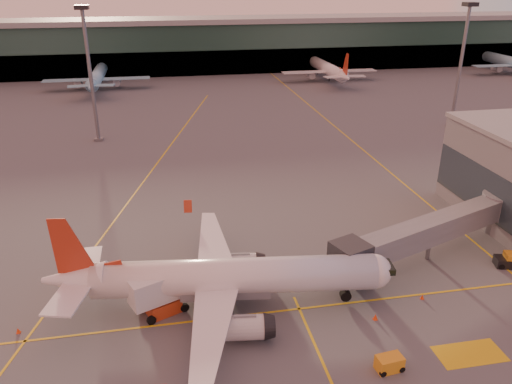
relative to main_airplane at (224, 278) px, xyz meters
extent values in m
plane|color=#4C4F54|center=(2.26, -6.80, -3.34)|extent=(600.00, 600.00, 0.00)
cube|color=gold|center=(2.26, -1.80, -3.34)|extent=(80.00, 0.25, 0.01)
cube|color=gold|center=(-7.74, 38.20, -3.34)|extent=(31.30, 115.98, 0.01)
cube|color=gold|center=(32.26, 63.20, -3.34)|extent=(0.25, 160.00, 0.01)
cube|color=gold|center=(20.26, -10.80, -3.34)|extent=(6.00, 3.00, 0.01)
cube|color=#19382D|center=(2.26, 135.20, 4.66)|extent=(400.00, 18.00, 16.00)
cube|color=gray|center=(2.26, 135.20, 13.46)|extent=(400.00, 20.00, 1.60)
cube|color=black|center=(2.26, 126.70, 0.66)|extent=(400.00, 1.00, 8.00)
cube|color=#2D3D47|center=(35.31, 11.20, 1.66)|extent=(0.30, 21.60, 6.00)
cylinder|color=slate|center=(-17.74, 59.20, 9.16)|extent=(0.70, 0.70, 25.00)
cube|color=black|center=(-17.74, 59.20, 21.86)|extent=(2.40, 2.40, 0.80)
cube|color=slate|center=(-17.74, 59.20, -3.09)|extent=(1.60, 1.60, 0.50)
cylinder|color=slate|center=(57.26, 55.20, 9.16)|extent=(0.70, 0.70, 25.00)
cube|color=black|center=(57.26, 55.20, 21.86)|extent=(2.40, 2.40, 0.80)
cube|color=slate|center=(57.26, 55.20, -3.09)|extent=(1.60, 1.60, 0.50)
cylinder|color=white|center=(1.16, -0.15, 0.19)|extent=(27.72, 6.91, 3.53)
sphere|color=white|center=(14.80, -1.85, 0.19)|extent=(3.46, 3.46, 3.46)
cube|color=black|center=(15.80, -1.97, 0.63)|extent=(1.86, 2.47, 0.62)
cone|color=white|center=(-14.14, 1.76, 0.45)|extent=(6.40, 4.07, 3.35)
cube|color=white|center=(-14.18, -1.27, 0.54)|extent=(4.24, 6.25, 0.18)
cylinder|color=silver|center=(1.16, -5.55, -1.75)|extent=(3.94, 2.73, 2.29)
cylinder|color=black|center=(-1.12, -2.17, -2.55)|extent=(1.73, 1.42, 1.59)
cylinder|color=black|center=(-1.12, -2.17, -2.06)|extent=(0.32, 0.32, 0.97)
cube|color=white|center=(-13.43, 4.72, 0.54)|extent=(2.94, 5.74, 0.18)
cylinder|color=silver|center=(2.49, 5.09, -1.75)|extent=(3.94, 2.73, 2.29)
cylinder|color=black|center=(-0.55, 2.38, -2.55)|extent=(1.73, 1.42, 1.59)
cylinder|color=black|center=(-0.55, 2.38, -2.06)|extent=(0.32, 0.32, 0.97)
cube|color=slate|center=(0.17, -0.02, -0.96)|extent=(9.00, 3.88, 1.41)
cylinder|color=black|center=(12.14, -1.52, -2.55)|extent=(1.19, 0.84, 1.11)
cube|color=slate|center=(24.51, 4.69, 0.49)|extent=(24.43, 11.44, 2.70)
cube|color=#2D3035|center=(13.26, 0.79, 0.49)|extent=(4.39, 4.39, 3.00)
cube|color=#2D3035|center=(14.76, 1.69, -2.14)|extent=(1.60, 2.40, 2.40)
cylinder|color=black|center=(14.76, 0.59, -2.94)|extent=(0.80, 0.40, 0.80)
cylinder|color=black|center=(14.76, 2.79, -2.94)|extent=(0.80, 0.40, 0.80)
cylinder|color=slate|center=(24.51, 4.69, -2.08)|extent=(0.50, 0.50, 2.53)
cylinder|color=slate|center=(36.26, 9.20, 0.49)|extent=(4.40, 4.40, 3.00)
cylinder|color=slate|center=(36.26, 9.20, -2.08)|extent=(2.40, 2.40, 2.53)
cube|color=#B63A1A|center=(-6.02, 0.30, -2.61)|extent=(3.79, 3.39, 1.46)
cube|color=silver|center=(-6.29, 0.18, -0.33)|extent=(6.14, 4.50, 2.72)
cylinder|color=black|center=(-7.15, -1.48, -2.90)|extent=(0.94, 0.67, 0.88)
cylinder|color=black|center=(-3.95, -0.06, -2.90)|extent=(0.94, 0.67, 0.88)
cube|color=orange|center=(12.46, -11.24, -2.68)|extent=(2.34, 1.56, 1.32)
cylinder|color=black|center=(11.65, -11.89, -3.07)|extent=(0.58, 0.34, 0.55)
cylinder|color=black|center=(13.40, -11.69, -3.07)|extent=(0.58, 0.34, 0.55)
cube|color=black|center=(32.92, 1.44, -2.82)|extent=(3.59, 2.56, 1.05)
cube|color=orange|center=(32.92, 1.44, -2.10)|extent=(1.71, 1.84, 0.86)
cylinder|color=black|center=(31.61, 1.03, -3.01)|extent=(0.72, 0.46, 0.67)
cone|color=#F53F0C|center=(20.10, -2.50, -3.10)|extent=(0.39, 0.39, 0.49)
cube|color=#F53F0C|center=(20.10, -2.50, -3.33)|extent=(0.33, 0.33, 0.03)
cone|color=#F53F0C|center=(-19.31, -0.45, -3.08)|extent=(0.41, 0.41, 0.53)
cube|color=#F53F0C|center=(-19.31, -0.45, -3.33)|extent=(0.36, 0.36, 0.03)
cone|color=#F53F0C|center=(-0.67, 16.89, -3.03)|extent=(0.49, 0.49, 0.62)
cube|color=#F53F0C|center=(-0.67, 16.89, -3.33)|extent=(0.42, 0.42, 0.03)
cone|color=#F53F0C|center=(14.03, -4.75, -3.05)|extent=(0.47, 0.47, 0.59)
cube|color=#F53F0C|center=(14.03, -4.75, -3.33)|extent=(0.40, 0.40, 0.03)
camera|label=1|loc=(-4.56, -41.12, 27.09)|focal=35.00mm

